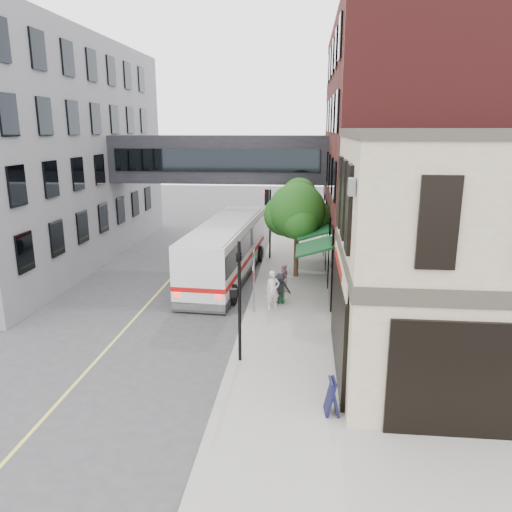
% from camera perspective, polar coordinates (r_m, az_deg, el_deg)
% --- Properties ---
extents(ground, '(120.00, 120.00, 0.00)m').
position_cam_1_polar(ground, '(17.21, -4.10, -15.07)').
color(ground, '#38383A').
rests_on(ground, ground).
extents(sidewalk_main, '(4.00, 60.00, 0.15)m').
position_cam_1_polar(sidewalk_main, '(29.95, 4.22, -1.87)').
color(sidewalk_main, gray).
rests_on(sidewalk_main, ground).
extents(corner_building, '(10.19, 8.12, 8.45)m').
position_cam_1_polar(corner_building, '(18.38, 25.59, -0.39)').
color(corner_building, tan).
rests_on(corner_building, ground).
extents(brick_building, '(13.76, 18.00, 14.00)m').
position_cam_1_polar(brick_building, '(30.65, 19.89, 10.84)').
color(brick_building, '#4E1818').
rests_on(brick_building, ground).
extents(skyway_bridge, '(14.00, 3.18, 3.00)m').
position_cam_1_polar(skyway_bridge, '(33.29, -4.16, 11.02)').
color(skyway_bridge, black).
rests_on(skyway_bridge, ground).
extents(traffic_signal_near, '(0.44, 0.22, 4.60)m').
position_cam_1_polar(traffic_signal_near, '(17.77, -2.01, -3.55)').
color(traffic_signal_near, black).
rests_on(traffic_signal_near, sidewalk_main).
extents(traffic_signal_far, '(0.53, 0.28, 4.50)m').
position_cam_1_polar(traffic_signal_far, '(32.24, 1.38, 5.29)').
color(traffic_signal_far, black).
rests_on(traffic_signal_far, sidewalk_main).
extents(street_sign_pole, '(0.08, 0.75, 3.00)m').
position_cam_1_polar(street_sign_pole, '(22.82, -0.24, -2.20)').
color(street_sign_pole, gray).
rests_on(street_sign_pole, sidewalk_main).
extents(street_tree, '(3.80, 3.20, 5.60)m').
position_cam_1_polar(street_tree, '(28.33, 4.71, 5.14)').
color(street_tree, '#382619').
rests_on(street_tree, sidewalk_main).
extents(lane_marking, '(0.12, 40.00, 0.01)m').
position_cam_1_polar(lane_marking, '(27.25, -10.94, -3.92)').
color(lane_marking, '#D8CC4C').
rests_on(lane_marking, ground).
extents(bus, '(3.49, 12.12, 3.22)m').
position_cam_1_polar(bus, '(28.58, -3.45, 0.94)').
color(bus, white).
rests_on(bus, ground).
extents(pedestrian_a, '(0.78, 0.65, 1.82)m').
position_cam_1_polar(pedestrian_a, '(23.57, 1.95, -3.88)').
color(pedestrian_a, silver).
rests_on(pedestrian_a, sidewalk_main).
extents(pedestrian_b, '(0.79, 0.65, 1.51)m').
position_cam_1_polar(pedestrian_b, '(25.90, 3.28, -2.55)').
color(pedestrian_b, pink).
rests_on(pedestrian_b, sidewalk_main).
extents(pedestrian_c, '(1.07, 0.73, 1.54)m').
position_cam_1_polar(pedestrian_c, '(24.20, 2.81, -3.74)').
color(pedestrian_c, black).
rests_on(pedestrian_c, sidewalk_main).
extents(newspaper_box, '(0.52, 0.47, 1.00)m').
position_cam_1_polar(newspaper_box, '(24.57, 2.70, -4.13)').
color(newspaper_box, '#125125').
rests_on(newspaper_box, sidewalk_main).
extents(sandwich_board, '(0.46, 0.65, 1.10)m').
position_cam_1_polar(sandwich_board, '(15.61, 8.68, -15.59)').
color(sandwich_board, black).
rests_on(sandwich_board, sidewalk_main).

